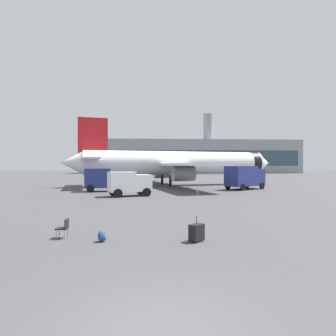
{
  "coord_description": "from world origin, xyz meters",
  "views": [
    {
      "loc": [
        -0.18,
        -5.6,
        3.24
      ],
      "look_at": [
        1.78,
        25.06,
        3.0
      ],
      "focal_mm": 30.99,
      "sensor_mm": 36.0,
      "label": 1
    }
  ],
  "objects": [
    {
      "name": "traveller_backpack",
      "position": [
        -2.2,
        6.88,
        0.23
      ],
      "size": [
        0.36,
        0.4,
        0.48
      ],
      "color": "navy",
      "rests_on": "ground"
    },
    {
      "name": "fuel_truck",
      "position": [
        12.86,
        33.3,
        1.77
      ],
      "size": [
        6.31,
        5.37,
        3.2
      ],
      "color": "navy",
      "rests_on": "ground"
    },
    {
      "name": "gate_chair",
      "position": [
        -4.01,
        7.59,
        0.5
      ],
      "size": [
        0.51,
        0.51,
        0.86
      ],
      "color": "black",
      "rests_on": "ground"
    },
    {
      "name": "safety_cone_mid",
      "position": [
        5.35,
        27.44,
        0.33
      ],
      "size": [
        0.44,
        0.44,
        0.68
      ],
      "color": "#F2590C",
      "rests_on": "ground"
    },
    {
      "name": "airplane_at_gate",
      "position": [
        4.23,
        41.71,
        3.66
      ],
      "size": [
        35.48,
        32.26,
        10.5
      ],
      "color": "white",
      "rests_on": "ground"
    },
    {
      "name": "ground_plane",
      "position": [
        0.0,
        0.0,
        0.0
      ],
      "size": [
        400.0,
        400.0,
        0.0
      ],
      "primitive_type": "plane",
      "color": "#424244"
    },
    {
      "name": "cargo_van",
      "position": [
        -2.34,
        25.36,
        1.45
      ],
      "size": [
        4.82,
        3.55,
        2.6
      ],
      "color": "white",
      "rests_on": "ground"
    },
    {
      "name": "safety_cone_near",
      "position": [
        14.69,
        41.16,
        0.34
      ],
      "size": [
        0.44,
        0.44,
        0.7
      ],
      "color": "#F2590C",
      "rests_on": "ground"
    },
    {
      "name": "terminal_building",
      "position": [
        19.6,
        122.97,
        7.35
      ],
      "size": [
        92.2,
        16.93,
        26.43
      ],
      "color": "gray",
      "rests_on": "ground"
    },
    {
      "name": "service_truck",
      "position": [
        -5.95,
        31.37,
        1.61
      ],
      "size": [
        5.11,
        3.23,
        2.9
      ],
      "color": "navy",
      "rests_on": "ground"
    },
    {
      "name": "rolling_suitcase",
      "position": [
        1.83,
        6.65,
        0.39
      ],
      "size": [
        0.74,
        0.73,
        1.1
      ],
      "color": "black",
      "rests_on": "ground"
    }
  ]
}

